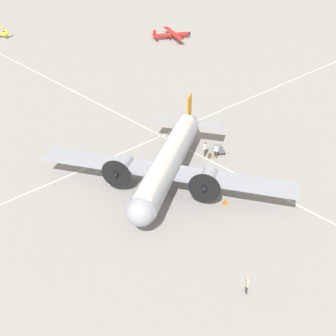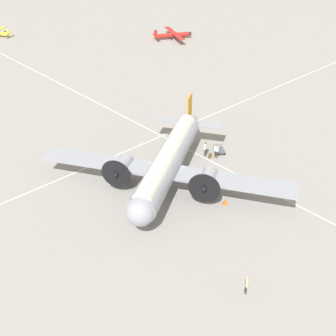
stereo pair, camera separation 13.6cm
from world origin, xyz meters
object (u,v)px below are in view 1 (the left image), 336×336
(passenger_boarding, at_px, (205,147))
(suitcase_near_door, at_px, (210,156))
(airliner_main, at_px, (167,163))
(crew_foreground, at_px, (247,283))
(ramp_agent, at_px, (216,149))
(light_aircraft_taxiing, at_px, (172,35))
(baggage_cart, at_px, (219,150))
(traffic_cone, at_px, (225,201))

(passenger_boarding, height_order, suitcase_near_door, passenger_boarding)
(passenger_boarding, xyz_separation_m, suitcase_near_door, (0.02, -0.68, -0.83))
(airliner_main, height_order, passenger_boarding, airliner_main)
(crew_foreground, relative_size, suitcase_near_door, 2.63)
(ramp_agent, bearing_deg, airliner_main, -104.37)
(passenger_boarding, height_order, ramp_agent, passenger_boarding)
(airliner_main, distance_m, light_aircraft_taxiing, 54.27)
(crew_foreground, distance_m, light_aircraft_taxiing, 68.32)
(crew_foreground, distance_m, passenger_boarding, 19.64)
(crew_foreground, bearing_deg, ramp_agent, -1.31)
(suitcase_near_door, relative_size, baggage_cart, 0.31)
(crew_foreground, bearing_deg, airliner_main, 20.09)
(crew_foreground, height_order, light_aircraft_taxiing, light_aircraft_taxiing)
(airliner_main, xyz_separation_m, ramp_agent, (7.54, 0.20, -1.47))
(passenger_boarding, xyz_separation_m, traffic_cone, (-5.13, -7.35, -0.83))
(passenger_boarding, xyz_separation_m, ramp_agent, (0.58, -1.07, -0.05))
(ramp_agent, xyz_separation_m, light_aircraft_taxiing, (30.10, 38.86, -0.21))
(crew_foreground, relative_size, passenger_boarding, 0.89)
(suitcase_near_door, bearing_deg, light_aircraft_taxiing, 51.45)
(airliner_main, height_order, ramp_agent, airliner_main)
(passenger_boarding, distance_m, ramp_agent, 1.22)
(light_aircraft_taxiing, bearing_deg, baggage_cart, -101.28)
(passenger_boarding, distance_m, light_aircraft_taxiing, 48.67)
(crew_foreground, bearing_deg, light_aircraft_taxiing, 1.57)
(ramp_agent, bearing_deg, traffic_cone, -58.15)
(airliner_main, bearing_deg, passenger_boarding, 158.87)
(ramp_agent, distance_m, traffic_cone, 8.52)
(passenger_boarding, bearing_deg, ramp_agent, 108.66)
(ramp_agent, relative_size, light_aircraft_taxiing, 0.17)
(crew_foreground, distance_m, baggage_cart, 20.45)
(suitcase_near_door, bearing_deg, crew_foreground, -129.76)
(crew_foreground, bearing_deg, baggage_cart, -2.80)
(crew_foreground, relative_size, baggage_cart, 0.82)
(passenger_boarding, relative_size, baggage_cart, 0.93)
(ramp_agent, bearing_deg, suitcase_near_door, -140.66)
(traffic_cone, bearing_deg, airliner_main, 106.77)
(suitcase_near_door, xyz_separation_m, traffic_cone, (-5.16, -6.66, -0.00))
(passenger_boarding, distance_m, suitcase_near_door, 1.07)
(passenger_boarding, xyz_separation_m, baggage_cart, (1.79, -0.50, -0.85))
(crew_foreground, height_order, ramp_agent, ramp_agent)
(passenger_boarding, relative_size, light_aircraft_taxiing, 0.18)
(baggage_cart, bearing_deg, traffic_cone, -11.61)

